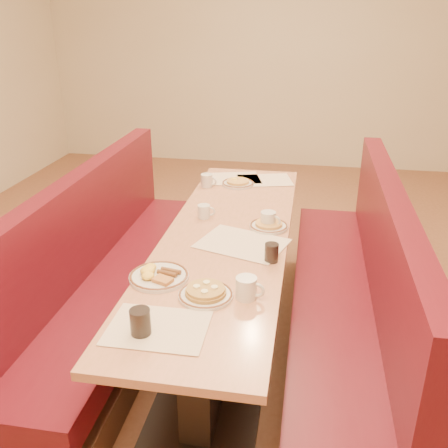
% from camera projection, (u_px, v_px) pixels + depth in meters
% --- Properties ---
extents(ground, '(8.00, 8.00, 0.00)m').
position_uv_depth(ground, '(226.00, 343.00, 3.14)').
color(ground, '#9E6647').
rests_on(ground, ground).
extents(room_envelope, '(6.04, 8.04, 2.82)m').
position_uv_depth(room_envelope, '(227.00, 9.00, 2.37)').
color(room_envelope, beige).
rests_on(room_envelope, ground).
extents(diner_table, '(0.70, 2.50, 0.75)m').
position_uv_depth(diner_table, '(226.00, 291.00, 2.99)').
color(diner_table, black).
rests_on(diner_table, ground).
extents(booth_left, '(0.55, 2.50, 1.05)m').
position_uv_depth(booth_left, '(111.00, 283.00, 3.11)').
color(booth_left, '#4C3326').
rests_on(booth_left, ground).
extents(booth_right, '(0.55, 2.50, 1.05)m').
position_uv_depth(booth_right, '(351.00, 305.00, 2.88)').
color(booth_right, '#4C3326').
rests_on(booth_right, ground).
extents(placemat_near_left, '(0.40, 0.30, 0.00)m').
position_uv_depth(placemat_near_left, '(158.00, 328.00, 2.01)').
color(placemat_near_left, '#F4E1BF').
rests_on(placemat_near_left, diner_table).
extents(placemat_near_right, '(0.54, 0.46, 0.00)m').
position_uv_depth(placemat_near_right, '(242.00, 243.00, 2.73)').
color(placemat_near_right, '#F4E1BF').
rests_on(placemat_near_right, diner_table).
extents(placemat_far_left, '(0.46, 0.40, 0.00)m').
position_uv_depth(placemat_far_left, '(233.00, 178.00, 3.77)').
color(placemat_far_left, '#F4E1BF').
rests_on(placemat_far_left, diner_table).
extents(placemat_far_right, '(0.45, 0.38, 0.00)m').
position_uv_depth(placemat_far_right, '(265.00, 180.00, 3.73)').
color(placemat_far_right, '#F4E1BF').
rests_on(placemat_far_right, diner_table).
extents(pancake_plate, '(0.25, 0.25, 0.06)m').
position_uv_depth(pancake_plate, '(206.00, 293.00, 2.22)').
color(pancake_plate, silver).
rests_on(pancake_plate, diner_table).
extents(eggs_plate, '(0.29, 0.29, 0.06)m').
position_uv_depth(eggs_plate, '(158.00, 275.00, 2.37)').
color(eggs_plate, silver).
rests_on(eggs_plate, diner_table).
extents(extra_plate_mid, '(0.23, 0.23, 0.05)m').
position_uv_depth(extra_plate_mid, '(269.00, 225.00, 2.92)').
color(extra_plate_mid, silver).
rests_on(extra_plate_mid, diner_table).
extents(extra_plate_far, '(0.23, 0.23, 0.05)m').
position_uv_depth(extra_plate_far, '(238.00, 183.00, 3.63)').
color(extra_plate_far, silver).
rests_on(extra_plate_far, diner_table).
extents(coffee_mug_a, '(0.13, 0.09, 0.10)m').
position_uv_depth(coffee_mug_a, '(247.00, 288.00, 2.20)').
color(coffee_mug_a, silver).
rests_on(coffee_mug_a, diner_table).
extents(coffee_mug_b, '(0.11, 0.08, 0.08)m').
position_uv_depth(coffee_mug_b, '(204.00, 211.00, 3.06)').
color(coffee_mug_b, silver).
rests_on(coffee_mug_b, diner_table).
extents(coffee_mug_c, '(0.12, 0.09, 0.10)m').
position_uv_depth(coffee_mug_c, '(269.00, 219.00, 2.92)').
color(coffee_mug_c, silver).
rests_on(coffee_mug_c, diner_table).
extents(coffee_mug_d, '(0.12, 0.09, 0.09)m').
position_uv_depth(coffee_mug_d, '(207.00, 180.00, 3.59)').
color(coffee_mug_d, silver).
rests_on(coffee_mug_d, diner_table).
extents(soda_tumbler_near, '(0.08, 0.08, 0.11)m').
position_uv_depth(soda_tumbler_near, '(140.00, 322.00, 1.95)').
color(soda_tumbler_near, black).
rests_on(soda_tumbler_near, diner_table).
extents(soda_tumbler_mid, '(0.07, 0.07, 0.10)m').
position_uv_depth(soda_tumbler_mid, '(272.00, 253.00, 2.53)').
color(soda_tumbler_mid, black).
rests_on(soda_tumbler_mid, diner_table).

